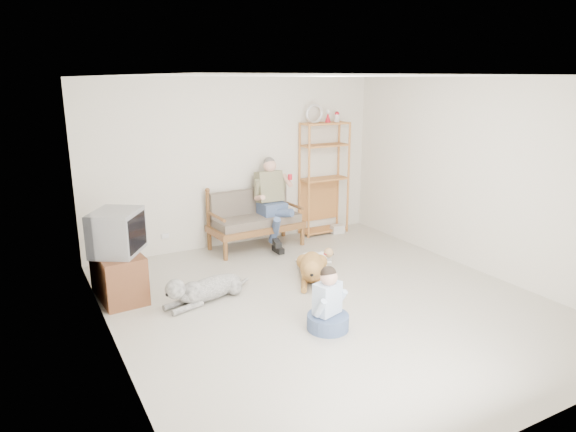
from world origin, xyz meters
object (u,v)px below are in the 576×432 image
golden_retriever (312,267)px  etagere (324,177)px  loveseat (254,218)px  tv_stand (118,275)px

golden_retriever → etagere: bearing=85.0°
loveseat → tv_stand: bearing=-159.6°
etagere → golden_retriever: etagere is taller
loveseat → golden_retriever: bearing=-90.7°
etagere → tv_stand: (-3.79, -1.17, -0.70)m
loveseat → golden_retriever: size_ratio=1.27×
etagere → tv_stand: etagere is taller
loveseat → tv_stand: loveseat is taller
tv_stand → loveseat: bearing=19.5°
tv_stand → golden_retriever: 2.54m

